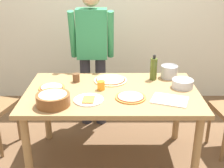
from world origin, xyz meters
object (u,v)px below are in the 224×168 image
object	(u,v)px
person_cook	(92,50)
plate_with_slice	(89,100)
olive_oil_bottle	(154,69)
steel_pot	(169,71)
pizza_second_cooked	(131,97)
pizza_cooked_on_tray	(52,88)
cup_orange	(101,85)
popcorn_bowl	(53,98)
pizza_raw_on_board	(110,80)
cutting_board_white	(170,100)
cup_small_brown	(76,78)
dining_table	(112,100)
mixing_bowl_steel	(183,84)

from	to	relation	value
person_cook	plate_with_slice	distance (m)	0.98
olive_oil_bottle	steel_pot	distance (m)	0.18
pizza_second_cooked	pizza_cooked_on_tray	bearing A→B (deg)	163.63
cup_orange	popcorn_bowl	bearing A→B (deg)	-139.98
pizza_raw_on_board	cutting_board_white	xyz separation A→B (m)	(0.51, -0.46, -0.00)
pizza_cooked_on_tray	plate_with_slice	world-z (taller)	plate_with_slice
cutting_board_white	cup_small_brown	bearing A→B (deg)	152.85
pizza_cooked_on_tray	cup_small_brown	size ratio (longest dim) A/B	2.88
dining_table	cutting_board_white	size ratio (longest dim) A/B	5.33
pizza_cooked_on_tray	cup_small_brown	world-z (taller)	cup_small_brown
dining_table	popcorn_bowl	world-z (taller)	popcorn_bowl
pizza_cooked_on_tray	plate_with_slice	distance (m)	0.46
pizza_cooked_on_tray	popcorn_bowl	bearing A→B (deg)	-76.98
cup_orange	cup_small_brown	size ratio (longest dim) A/B	1.00
plate_with_slice	olive_oil_bottle	distance (m)	0.80
pizza_cooked_on_tray	popcorn_bowl	xyz separation A→B (m)	(0.08, -0.35, 0.05)
plate_with_slice	cutting_board_white	world-z (taller)	plate_with_slice
cutting_board_white	pizza_raw_on_board	bearing A→B (deg)	138.27
popcorn_bowl	mixing_bowl_steel	bearing A→B (deg)	18.07
plate_with_slice	cutting_board_white	bearing A→B (deg)	0.13
pizza_cooked_on_tray	cup_small_brown	bearing A→B (deg)	38.80
cup_orange	olive_oil_bottle	bearing A→B (deg)	27.12
mixing_bowl_steel	plate_with_slice	bearing A→B (deg)	-161.51
dining_table	olive_oil_bottle	bearing A→B (deg)	35.53
pizza_raw_on_board	olive_oil_bottle	distance (m)	0.45
dining_table	steel_pot	xyz separation A→B (m)	(0.59, 0.35, 0.16)
pizza_cooked_on_tray	plate_with_slice	bearing A→B (deg)	-35.97
cup_orange	cutting_board_white	bearing A→B (deg)	-21.50
person_cook	dining_table	bearing A→B (deg)	-73.41
pizza_cooked_on_tray	mixing_bowl_steel	distance (m)	1.24
cutting_board_white	plate_with_slice	bearing A→B (deg)	-179.87
person_cook	pizza_second_cooked	distance (m)	1.00
olive_oil_bottle	cup_orange	bearing A→B (deg)	-152.88
popcorn_bowl	cup_orange	size ratio (longest dim) A/B	3.29
pizza_cooked_on_tray	cutting_board_white	distance (m)	1.10
dining_table	popcorn_bowl	xyz separation A→B (m)	(-0.49, -0.29, 0.15)
pizza_raw_on_board	plate_with_slice	distance (m)	0.49
person_cook	olive_oil_bottle	size ratio (longest dim) A/B	6.33
popcorn_bowl	olive_oil_bottle	xyz separation A→B (m)	(0.91, 0.59, 0.05)
person_cook	pizza_raw_on_board	world-z (taller)	person_cook
olive_oil_bottle	pizza_raw_on_board	bearing A→B (deg)	-174.06
person_cook	pizza_cooked_on_tray	bearing A→B (deg)	-116.36
plate_with_slice	olive_oil_bottle	bearing A→B (deg)	39.14
popcorn_bowl	steel_pot	world-z (taller)	steel_pot
steel_pot	olive_oil_bottle	bearing A→B (deg)	-163.09
mixing_bowl_steel	steel_pot	bearing A→B (deg)	107.16
pizza_cooked_on_tray	olive_oil_bottle	size ratio (longest dim) A/B	0.96
pizza_raw_on_board	pizza_second_cooked	bearing A→B (deg)	-66.29
person_cook	popcorn_bowl	world-z (taller)	person_cook
person_cook	popcorn_bowl	xyz separation A→B (m)	(-0.26, -1.05, -0.12)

